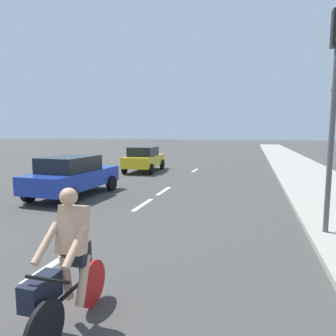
% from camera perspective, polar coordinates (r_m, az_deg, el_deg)
% --- Properties ---
extents(ground_plane, '(160.00, 160.00, 0.00)m').
position_cam_1_polar(ground_plane, '(18.73, 4.80, -0.74)').
color(ground_plane, '#423F3D').
extents(sidewalk_strip, '(3.60, 80.00, 0.14)m').
position_cam_1_polar(sidewalk_strip, '(20.60, 24.56, -0.45)').
color(sidewalk_strip, '#9E998E').
rests_on(sidewalk_strip, ground).
extents(lane_stripe_2, '(0.16, 1.80, 0.01)m').
position_cam_1_polar(lane_stripe_2, '(6.38, -20.63, -16.46)').
color(lane_stripe_2, white).
rests_on(lane_stripe_2, ground).
extents(lane_stripe_3, '(0.16, 1.80, 0.01)m').
position_cam_1_polar(lane_stripe_3, '(10.32, -4.86, -7.04)').
color(lane_stripe_3, white).
rests_on(lane_stripe_3, ground).
extents(lane_stripe_4, '(0.16, 1.80, 0.01)m').
position_cam_1_polar(lane_stripe_4, '(12.62, -0.84, -4.43)').
color(lane_stripe_4, white).
rests_on(lane_stripe_4, ground).
extents(lane_stripe_5, '(0.16, 1.80, 0.01)m').
position_cam_1_polar(lane_stripe_5, '(19.40, 5.19, -0.46)').
color(lane_stripe_5, white).
rests_on(lane_stripe_5, ground).
extents(cyclist, '(0.63, 1.71, 1.82)m').
position_cam_1_polar(cyclist, '(4.07, -19.13, -17.55)').
color(cyclist, black).
rests_on(cyclist, ground).
extents(parked_car_blue, '(2.05, 4.22, 1.57)m').
position_cam_1_polar(parked_car_blue, '(12.04, -17.91, -1.30)').
color(parked_car_blue, '#1E389E').
rests_on(parked_car_blue, ground).
extents(parked_car_yellow, '(2.03, 4.07, 1.57)m').
position_cam_1_polar(parked_car_yellow, '(18.83, -4.63, 1.87)').
color(parked_car_yellow, gold).
rests_on(parked_car_yellow, ground).
extents(traffic_signal, '(0.28, 0.33, 5.20)m').
position_cam_1_polar(traffic_signal, '(7.82, 29.54, 14.26)').
color(traffic_signal, '#4C4C51').
rests_on(traffic_signal, ground).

